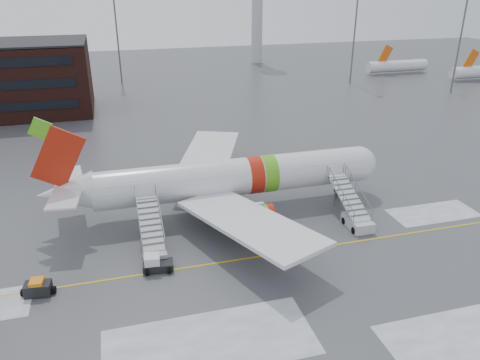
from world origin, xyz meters
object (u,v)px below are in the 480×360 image
object	(u,v)px
airstair_fwd	(354,214)
airstair_aft	(153,242)
airliner	(226,179)
pushback_tug	(156,264)
baggage_tractor	(38,288)

from	to	relation	value
airstair_fwd	airstair_aft	bearing A→B (deg)	180.00
airstair_fwd	airstair_aft	world-z (taller)	same
airliner	pushback_tug	world-z (taller)	airliner
pushback_tug	baggage_tractor	world-z (taller)	pushback_tug
airstair_fwd	airstair_aft	distance (m)	19.47
airliner	baggage_tractor	world-z (taller)	airliner
airstair_fwd	baggage_tractor	bearing A→B (deg)	-172.74
airstair_fwd	baggage_tractor	world-z (taller)	airstair_fwd
pushback_tug	baggage_tractor	bearing A→B (deg)	-174.44
airstair_fwd	pushback_tug	world-z (taller)	airstair_fwd
pushback_tug	baggage_tractor	size ratio (longest dim) A/B	1.01
airstair_fwd	pushback_tug	distance (m)	19.71
airstair_aft	pushback_tug	bearing A→B (deg)	-90.77
pushback_tug	baggage_tractor	distance (m)	9.05
airstair_aft	pushback_tug	world-z (taller)	airstair_aft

